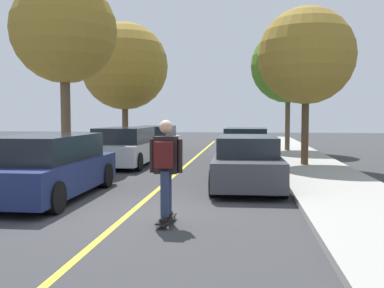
{
  "coord_description": "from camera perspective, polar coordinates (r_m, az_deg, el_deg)",
  "views": [
    {
      "loc": [
        2.2,
        -8.35,
        1.9
      ],
      "look_at": [
        0.26,
        7.71,
        0.83
      ],
      "focal_mm": 40.77,
      "sensor_mm": 36.0,
      "label": 1
    }
  ],
  "objects": [
    {
      "name": "street_tree_right_nearest",
      "position": [
        16.21,
        14.72,
        11.07
      ],
      "size": [
        3.42,
        3.42,
        5.57
      ],
      "color": "#4C3823",
      "rests_on": "sidewalk_right"
    },
    {
      "name": "street_tree_left_near",
      "position": [
        24.44,
        -8.81,
        10.0
      ],
      "size": [
        4.74,
        4.74,
        6.81
      ],
      "color": "brown",
      "rests_on": "sidewalk_left"
    },
    {
      "name": "skateboard",
      "position": [
        7.73,
        -3.39,
        -9.8
      ],
      "size": [
        0.24,
        0.84,
        0.1
      ],
      "color": "black",
      "rests_on": "ground"
    },
    {
      "name": "sidewalk_right",
      "position": [
        8.87,
        22.42,
        -8.43
      ],
      "size": [
        2.5,
        56.0,
        0.14
      ],
      "primitive_type": "cube",
      "color": "#9E9B93",
      "rests_on": "ground"
    },
    {
      "name": "street_tree_left_nearest",
      "position": [
        16.99,
        -16.39,
        13.98
      ],
      "size": [
        3.82,
        3.82,
        6.74
      ],
      "color": "brown",
      "rests_on": "sidewalk_left"
    },
    {
      "name": "parked_car_right_nearest",
      "position": [
        11.71,
        7.16,
        -2.34
      ],
      "size": [
        1.89,
        4.63,
        1.35
      ],
      "color": "#38383D",
      "rests_on": "ground"
    },
    {
      "name": "center_line",
      "position": [
        12.69,
        -3.18,
        -4.83
      ],
      "size": [
        0.12,
        39.2,
        0.01
      ],
      "primitive_type": "cube",
      "color": "gold",
      "rests_on": "ground"
    },
    {
      "name": "parked_car_left_near",
      "position": [
        16.47,
        -8.84,
        -0.39
      ],
      "size": [
        2.02,
        4.17,
        1.44
      ],
      "color": "#B7B7BC",
      "rests_on": "ground"
    },
    {
      "name": "parked_car_left_far",
      "position": [
        21.85,
        -4.89,
        0.55
      ],
      "size": [
        2.04,
        4.25,
        1.36
      ],
      "color": "white",
      "rests_on": "ground"
    },
    {
      "name": "parked_car_left_nearest",
      "position": [
        10.52,
        -18.27,
        -2.86
      ],
      "size": [
        1.92,
        4.52,
        1.45
      ],
      "color": "navy",
      "rests_on": "ground"
    },
    {
      "name": "street_tree_right_near",
      "position": [
        22.6,
        12.5,
        9.99
      ],
      "size": [
        3.74,
        3.74,
        6.11
      ],
      "color": "brown",
      "rests_on": "sidewalk_right"
    },
    {
      "name": "skateboarder",
      "position": [
        7.53,
        -3.47,
        -2.57
      ],
      "size": [
        0.58,
        0.7,
        1.72
      ],
      "color": "black",
      "rests_on": "skateboard"
    },
    {
      "name": "parked_car_right_near",
      "position": [
        18.07,
        7.08,
        -0.13
      ],
      "size": [
        2.11,
        4.14,
        1.38
      ],
      "color": "#196066",
      "rests_on": "ground"
    },
    {
      "name": "ground",
      "position": [
        8.85,
        -7.77,
        -8.67
      ],
      "size": [
        80.0,
        80.0,
        0.0
      ],
      "primitive_type": "plane",
      "color": "#353538"
    }
  ]
}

